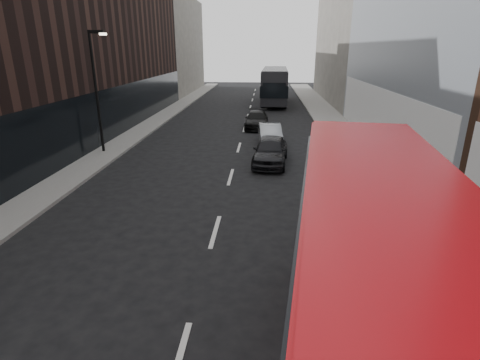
% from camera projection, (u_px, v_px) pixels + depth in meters
% --- Properties ---
extents(sidewalk_right, '(3.00, 80.00, 0.15)m').
position_uv_depth(sidewalk_right, '(340.00, 132.00, 28.85)').
color(sidewalk_right, slate).
rests_on(sidewalk_right, ground).
extents(sidewalk_left, '(2.00, 80.00, 0.15)m').
position_uv_depth(sidewalk_left, '(144.00, 129.00, 29.85)').
color(sidewalk_left, slate).
rests_on(sidewalk_left, ground).
extents(building_victorian, '(6.50, 24.00, 21.00)m').
position_uv_depth(building_victorian, '(351.00, 16.00, 43.28)').
color(building_victorian, '#625E56').
rests_on(building_victorian, ground).
extents(building_left_mid, '(5.00, 24.00, 14.00)m').
position_uv_depth(building_left_mid, '(115.00, 38.00, 32.47)').
color(building_left_mid, black).
rests_on(building_left_mid, ground).
extents(building_left_far, '(5.00, 20.00, 13.00)m').
position_uv_depth(building_left_far, '(174.00, 46.00, 53.33)').
color(building_left_far, '#625E56').
rests_on(building_left_far, ground).
extents(street_lamp, '(1.06, 0.22, 7.00)m').
position_uv_depth(street_lamp, '(97.00, 84.00, 21.91)').
color(street_lamp, black).
rests_on(street_lamp, sidewalk_left).
extents(red_bus, '(3.94, 11.01, 4.37)m').
position_uv_depth(red_bus, '(379.00, 312.00, 5.64)').
color(red_bus, '#B70B12').
rests_on(red_bus, ground).
extents(grey_bus, '(3.25, 12.42, 3.98)m').
position_uv_depth(grey_bus, '(275.00, 85.00, 43.68)').
color(grey_bus, black).
rests_on(grey_bus, ground).
extents(car_a, '(2.20, 4.64, 1.53)m').
position_uv_depth(car_a, '(270.00, 150.00, 20.98)').
color(car_a, black).
rests_on(car_a, ground).
extents(car_b, '(1.76, 4.23, 1.36)m').
position_uv_depth(car_b, '(270.00, 135.00, 25.19)').
color(car_b, '#9CA1A5').
rests_on(car_b, ground).
extents(car_c, '(1.92, 4.56, 1.31)m').
position_uv_depth(car_c, '(257.00, 120.00, 30.55)').
color(car_c, black).
rests_on(car_c, ground).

